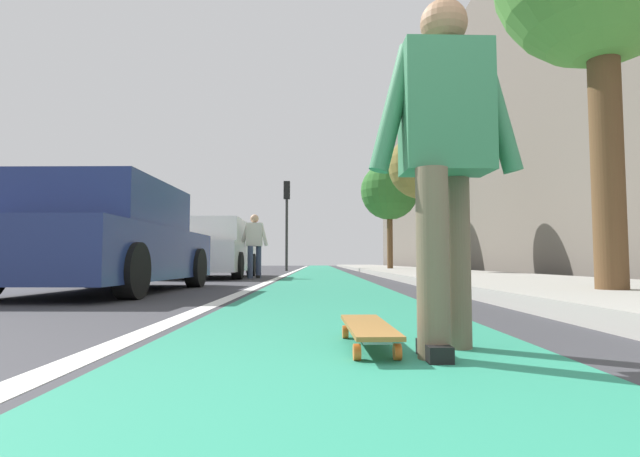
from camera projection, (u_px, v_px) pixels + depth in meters
name	position (u px, v px, depth m)	size (l,w,h in m)	color
ground_plane	(323.00, 281.00, 10.82)	(80.00, 80.00, 0.00)	#38383D
bike_lane_paint	(320.00, 270.00, 24.79)	(56.00, 1.93, 0.00)	#288466
lane_stripe_white	(294.00, 271.00, 20.79)	(52.00, 0.16, 0.01)	silver
sidewalk_curb	(405.00, 271.00, 18.82)	(52.00, 3.20, 0.14)	#9E9B93
building_facade	(452.00, 163.00, 23.15)	(40.00, 1.20, 10.02)	#625A50
skateboard	(368.00, 328.00, 2.39)	(0.84, 0.22, 0.11)	orange
skater_person	(445.00, 148.00, 2.30)	(0.47, 0.72, 1.64)	brown
parked_car_near	(109.00, 240.00, 6.77)	(4.32, 1.94, 1.47)	navy
parked_car_mid	(213.00, 250.00, 12.90)	(4.62, 1.99, 1.48)	silver
traffic_light	(287.00, 209.00, 22.33)	(0.33, 0.28, 4.02)	#2D2D2D
street_tree_mid	(421.00, 167.00, 13.86)	(1.82, 1.82, 3.98)	brown
street_tree_far	(389.00, 192.00, 20.03)	(2.31, 2.31, 4.41)	brown
pedestrian_distant	(254.00, 242.00, 12.51)	(0.45, 0.70, 1.60)	#384260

